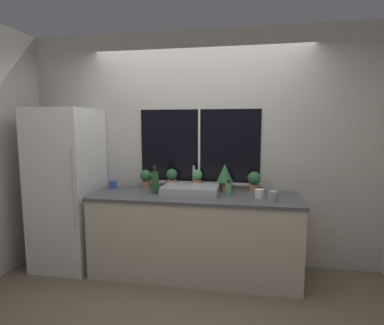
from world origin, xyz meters
TOP-DOWN VIEW (x-y plane):
  - ground_plane at (0.00, 0.00)m, footprint 14.00×14.00m
  - wall_back at (0.00, 0.72)m, footprint 8.00×0.09m
  - wall_left at (-2.08, 1.50)m, footprint 0.06×7.00m
  - wall_right at (2.08, 1.50)m, footprint 0.06×7.00m
  - counter at (0.00, 0.33)m, footprint 2.21×0.68m
  - refrigerator at (-1.48, 0.34)m, footprint 0.65×0.72m
  - sink at (-0.05, 0.36)m, footprint 0.60×0.41m
  - potted_plant_far_left at (-0.63, 0.58)m, footprint 0.13×0.13m
  - potted_plant_left at (-0.31, 0.58)m, footprint 0.13×0.13m
  - potted_plant_center at (-0.01, 0.58)m, footprint 0.12×0.12m
  - potted_plant_right at (0.31, 0.58)m, footprint 0.19×0.19m
  - potted_plant_far_right at (0.63, 0.58)m, footprint 0.14×0.14m
  - soap_bottle at (0.37, 0.33)m, footprint 0.07×0.07m
  - bottle_tall at (-0.43, 0.33)m, footprint 0.08×0.08m
  - mug_white at (0.68, 0.30)m, footprint 0.09×0.09m
  - mug_blue at (-1.01, 0.51)m, footprint 0.09×0.09m
  - mug_grey at (0.81, 0.20)m, footprint 0.09×0.09m

SIDE VIEW (x-z plane):
  - ground_plane at x=0.00m, z-range 0.00..0.00m
  - counter at x=0.00m, z-range 0.00..0.89m
  - refrigerator at x=-1.48m, z-range 0.00..1.81m
  - mug_blue at x=-1.01m, z-range 0.89..0.97m
  - sink at x=-0.05m, z-range 0.79..1.07m
  - mug_white at x=0.68m, z-range 0.89..0.98m
  - mug_grey at x=0.81m, z-range 0.89..0.98m
  - soap_bottle at x=0.37m, z-range 0.87..1.05m
  - potted_plant_left at x=-0.31m, z-range 0.89..1.13m
  - potted_plant_far_left at x=-0.63m, z-range 0.90..1.12m
  - potted_plant_center at x=-0.01m, z-range 0.89..1.13m
  - bottle_tall at x=-0.43m, z-range 0.86..1.17m
  - potted_plant_far_right at x=0.63m, z-range 0.90..1.13m
  - potted_plant_right at x=0.31m, z-range 0.92..1.23m
  - wall_back at x=0.00m, z-range 0.00..2.70m
  - wall_left at x=-2.08m, z-range 0.00..2.70m
  - wall_right at x=2.08m, z-range 0.00..2.70m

